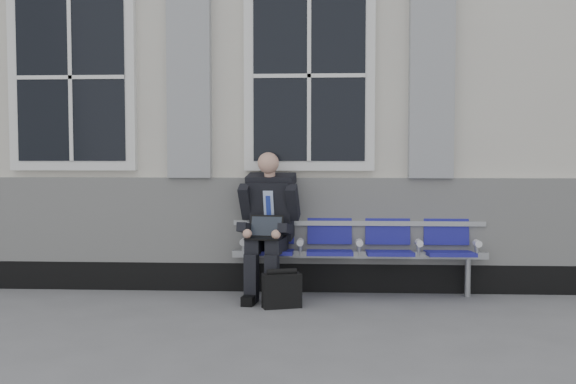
{
  "coord_description": "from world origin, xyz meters",
  "views": [
    {
      "loc": [
        0.48,
        -5.23,
        1.42
      ],
      "look_at": [
        0.16,
        0.9,
        1.08
      ],
      "focal_mm": 40.0,
      "sensor_mm": 36.0,
      "label": 1
    }
  ],
  "objects": [
    {
      "name": "ground",
      "position": [
        0.0,
        0.0,
        0.0
      ],
      "size": [
        70.0,
        70.0,
        0.0
      ],
      "primitive_type": "plane",
      "color": "slate",
      "rests_on": "ground"
    },
    {
      "name": "station_building",
      "position": [
        -0.02,
        3.47,
        2.22
      ],
      "size": [
        14.4,
        4.4,
        4.49
      ],
      "color": "beige",
      "rests_on": "ground"
    },
    {
      "name": "bench",
      "position": [
        0.87,
        1.32,
        0.55
      ],
      "size": [
        2.6,
        0.47,
        0.91
      ],
      "color": "#9EA0A3",
      "rests_on": "ground"
    },
    {
      "name": "businessman",
      "position": [
        -0.05,
        1.19,
        0.79
      ],
      "size": [
        0.63,
        0.84,
        1.46
      ],
      "color": "black",
      "rests_on": "ground"
    },
    {
      "name": "briefcase",
      "position": [
        0.11,
        0.73,
        0.17
      ],
      "size": [
        0.39,
        0.25,
        0.37
      ],
      "color": "black",
      "rests_on": "ground"
    }
  ]
}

